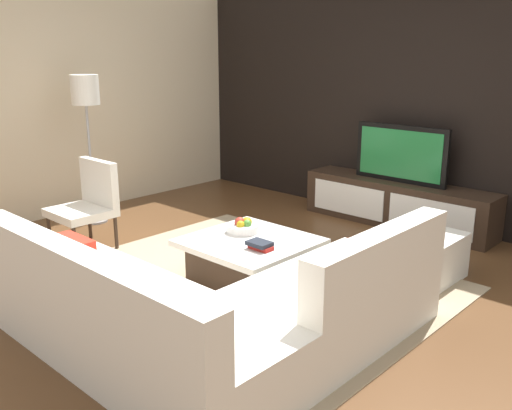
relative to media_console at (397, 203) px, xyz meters
The scene contains 13 objects.
ground_plane 2.41m from the media_console, 90.00° to the right, with size 14.00×14.00×0.00m, color brown.
feature_wall_back 1.19m from the media_console, 90.00° to the left, with size 6.40×0.12×2.80m, color black.
side_wall_left 4.05m from the media_console, 145.54° to the right, with size 0.12×5.20×2.80m, color beige.
area_rug 2.41m from the media_console, 92.39° to the right, with size 3.15×2.71×0.01m, color tan.
media_console is the anchor object (origin of this frame).
television 0.56m from the media_console, 90.00° to the left, with size 1.09×0.06×0.63m.
sectional_couch 3.32m from the media_console, 81.30° to the right, with size 2.35×2.30×0.82m.
coffee_table 2.30m from the media_console, 92.49° to the right, with size 0.98×0.95×0.38m.
accent_chair_near 3.32m from the media_console, 124.27° to the right, with size 0.56×0.53×0.87m.
floor_lamp 3.63m from the media_console, 139.05° to the right, with size 0.30×0.30×1.66m.
ottoman 1.53m from the media_console, 55.31° to the right, with size 0.70×0.70×0.40m, color white.
fruit_bowl 2.22m from the media_console, 97.26° to the right, with size 0.28×0.28×0.13m.
book_stack 2.42m from the media_console, 87.05° to the right, with size 0.20×0.14×0.07m.
Camera 1 is at (2.98, -3.13, 1.92)m, focal length 39.48 mm.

